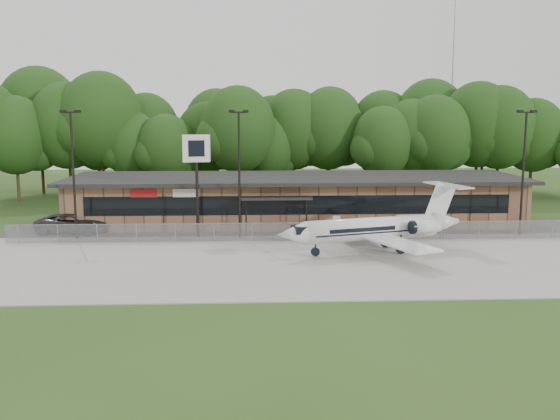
{
  "coord_description": "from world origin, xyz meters",
  "views": [
    {
      "loc": [
        -4.04,
        -32.91,
        9.98
      ],
      "look_at": [
        -1.97,
        12.0,
        2.98
      ],
      "focal_mm": 40.0,
      "sensor_mm": 36.0,
      "label": 1
    }
  ],
  "objects_px": {
    "terminal": "(295,199)",
    "pole_sign": "(197,159)",
    "suv": "(74,223)",
    "business_jet": "(377,229)"
  },
  "relations": [
    {
      "from": "business_jet",
      "to": "pole_sign",
      "type": "relative_size",
      "value": 1.73
    },
    {
      "from": "suv",
      "to": "pole_sign",
      "type": "xyz_separation_m",
      "value": [
        10.55,
        -2.44,
        5.5
      ]
    },
    {
      "from": "business_jet",
      "to": "pole_sign",
      "type": "xyz_separation_m",
      "value": [
        -13.35,
        6.09,
        4.61
      ]
    },
    {
      "from": "business_jet",
      "to": "pole_sign",
      "type": "bearing_deg",
      "value": 138.75
    },
    {
      "from": "suv",
      "to": "pole_sign",
      "type": "relative_size",
      "value": 0.74
    },
    {
      "from": "terminal",
      "to": "suv",
      "type": "xyz_separation_m",
      "value": [
        -18.93,
        -4.7,
        -1.32
      ]
    },
    {
      "from": "terminal",
      "to": "pole_sign",
      "type": "distance_m",
      "value": 11.78
    },
    {
      "from": "terminal",
      "to": "pole_sign",
      "type": "height_order",
      "value": "pole_sign"
    },
    {
      "from": "terminal",
      "to": "business_jet",
      "type": "bearing_deg",
      "value": -69.42
    },
    {
      "from": "terminal",
      "to": "business_jet",
      "type": "xyz_separation_m",
      "value": [
        4.97,
        -13.23,
        -0.43
      ]
    }
  ]
}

